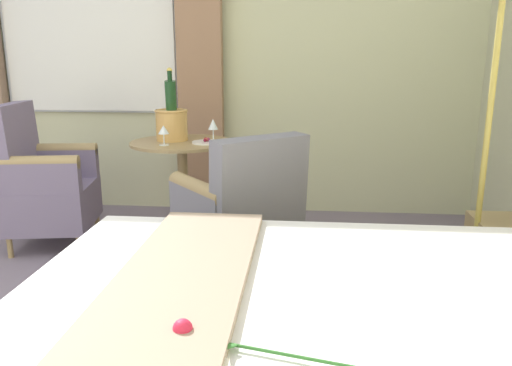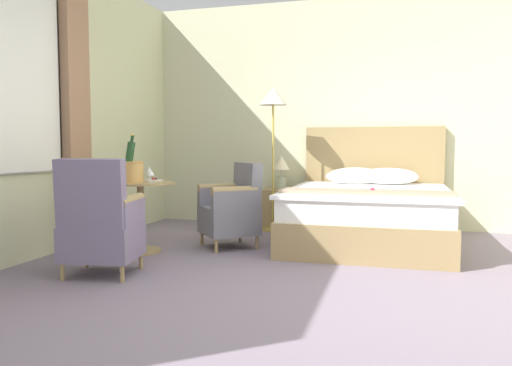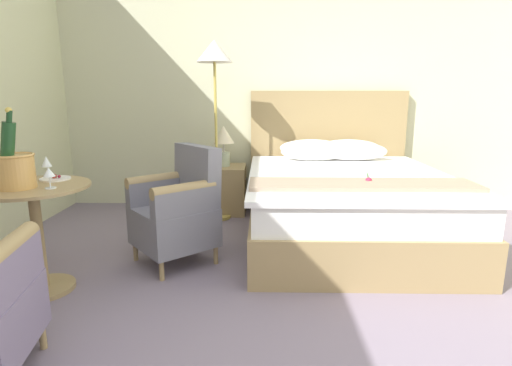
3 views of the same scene
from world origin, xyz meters
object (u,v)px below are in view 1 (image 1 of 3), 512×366
side_table_round (183,178)px  champagne_bucket (172,120)px  wine_glass_near_edge (213,126)px  armchair_by_window (241,223)px  armchair_facing_bed (45,184)px  wine_glass_near_bucket (164,131)px  snack_plate (207,142)px

side_table_round → champagne_bucket: champagne_bucket is taller
wine_glass_near_edge → champagne_bucket: bearing=-96.6°
side_table_round → armchair_by_window: (0.82, 0.51, -0.04)m
armchair_by_window → armchair_facing_bed: 1.60m
wine_glass_near_bucket → snack_plate: wine_glass_near_bucket is taller
snack_plate → armchair_by_window: bearing=23.0°
armchair_by_window → champagne_bucket: bearing=-145.8°
wine_glass_near_bucket → wine_glass_near_edge: 0.34m
side_table_round → armchair_facing_bed: bearing=-81.7°
wine_glass_near_bucket → snack_plate: (-0.11, 0.26, -0.09)m
armchair_facing_bed → side_table_round: bearing=98.3°
snack_plate → armchair_by_window: size_ratio=0.22×
side_table_round → armchair_facing_bed: armchair_facing_bed is taller
wine_glass_near_edge → armchair_by_window: armchair_by_window is taller
side_table_round → wine_glass_near_bucket: bearing=-25.7°
wine_glass_near_bucket → armchair_facing_bed: (-0.02, -0.86, -0.38)m
armchair_facing_bed → wine_glass_near_bucket: bearing=88.5°
champagne_bucket → snack_plate: 0.31m
wine_glass_near_edge → armchair_facing_bed: armchair_facing_bed is taller
wine_glass_near_edge → wine_glass_near_bucket: bearing=-59.7°
snack_plate → armchair_by_window: 0.88m
armchair_by_window → armchair_facing_bed: bearing=-115.0°
champagne_bucket → snack_plate: bearing=69.0°
wine_glass_near_edge → armchair_by_window: (0.83, 0.29, -0.41)m
wine_glass_near_bucket → wine_glass_near_edge: bearing=120.3°
champagne_bucket → wine_glass_near_edge: champagne_bucket is taller
snack_plate → armchair_facing_bed: (0.08, -1.13, -0.30)m
wine_glass_near_bucket → armchair_by_window: (0.65, 0.59, -0.40)m
snack_plate → armchair_by_window: (0.76, 0.32, -0.31)m
wine_glass_near_bucket → armchair_by_window: armchair_by_window is taller
wine_glass_near_bucket → armchair_facing_bed: bearing=-91.5°
champagne_bucket → wine_glass_near_bucket: bearing=-0.1°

